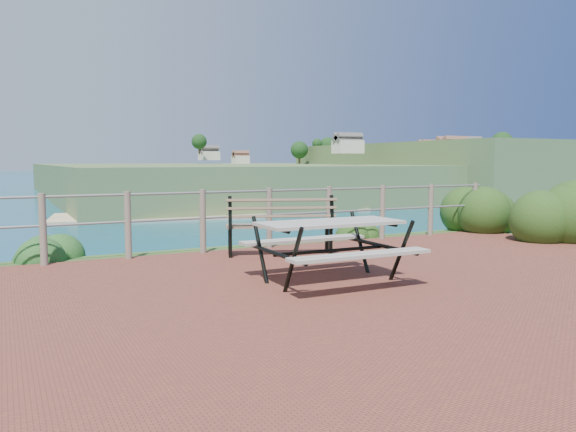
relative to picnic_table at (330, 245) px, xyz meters
name	(u,v)px	position (x,y,z in m)	size (l,w,h in m)	color
ground	(394,290)	(0.47, -0.65, -0.47)	(10.00, 7.00, 0.12)	brown
ocean	(15,165)	(0.47, 199.35, -0.47)	(1200.00, 1200.00, 0.00)	#156782
safety_railing	(269,215)	(0.47, 2.70, 0.11)	(9.40, 0.10, 1.00)	#6B5B4C
distant_bay	(422,167)	(173.53, 201.96, -1.99)	(290.00, 232.36, 24.00)	#466633
picnic_table	(330,245)	(0.00, 0.00, 0.00)	(1.73, 1.49, 0.73)	gray
park_bench	(280,217)	(0.31, 1.99, 0.15)	(1.69, 0.95, 0.93)	brown
shrub_right_front	(561,243)	(5.39, 0.94, -0.47)	(1.36, 1.36, 1.93)	#1A3B12
shrub_right_edge	(475,231)	(5.32, 2.91, -0.47)	(1.08, 1.08, 1.55)	#1A3B12
shrub_lip_west	(44,258)	(-2.95, 3.43, -0.47)	(0.78, 0.78, 0.53)	#1A471B
shrub_lip_east	(358,235)	(2.75, 3.44, -0.47)	(0.72, 0.72, 0.45)	#1A3B12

